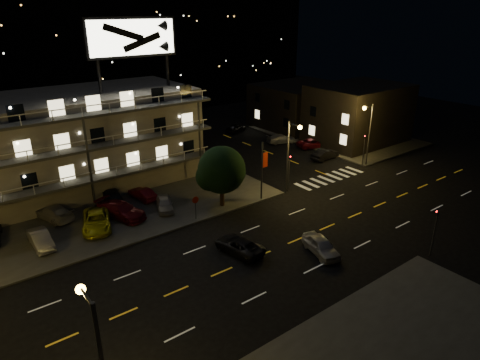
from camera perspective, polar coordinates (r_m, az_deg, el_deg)
ground at (r=37.03m, az=5.27°, el=-8.93°), size 140.00×140.00×0.00m
curb_nw at (r=47.74m, az=-24.67°, el=-3.45°), size 44.00×24.00×0.15m
curb_ne at (r=70.00m, az=12.56°, el=5.88°), size 16.00×24.00×0.15m
motel at (r=50.35m, az=-22.26°, el=4.67°), size 28.00×13.80×18.10m
side_bldg_front at (r=66.55m, az=15.46°, el=8.50°), size 14.06×10.00×8.50m
side_bldg_back at (r=74.39m, az=8.07°, el=9.87°), size 14.06×12.00×7.00m
hill_backdrop at (r=93.54m, az=-28.42°, el=15.02°), size 120.00×25.00×24.00m
streetlight_nc at (r=45.60m, az=6.72°, el=3.98°), size 0.44×1.92×8.00m
streetlight_ne at (r=55.80m, az=16.73°, el=6.57°), size 1.92×0.44×8.00m
streetlight_s at (r=21.05m, az=-18.32°, el=-21.31°), size 0.44×1.92×8.00m
signal_nw at (r=47.10m, az=6.56°, el=1.50°), size 0.20×0.27×4.60m
signal_sw at (r=37.86m, az=24.59°, el=-5.87°), size 0.20×0.27×4.60m
signal_ne at (r=56.46m, az=16.22°, el=4.27°), size 0.27×0.20×4.60m
banner_north at (r=44.26m, az=3.01°, el=1.43°), size 0.83×0.16×6.40m
stop_sign at (r=40.71m, az=-5.95°, el=-3.21°), size 0.91×0.11×2.61m
tree at (r=42.46m, az=-2.52°, el=1.17°), size 4.98×4.79×6.27m
lot_car_1 at (r=40.13m, az=-25.04°, el=-7.18°), size 1.42×4.03×1.33m
lot_car_2 at (r=41.38m, az=-18.58°, el=-5.17°), size 4.04×5.77×1.46m
lot_car_3 at (r=42.68m, az=-15.59°, el=-3.89°), size 4.04×5.72×1.54m
lot_car_4 at (r=43.39m, az=-10.03°, el=-3.14°), size 2.73×3.98×1.26m
lot_car_7 at (r=44.55m, az=-23.60°, el=-3.98°), size 3.25×5.10×1.38m
lot_car_8 at (r=46.33m, az=-16.71°, el=-1.93°), size 2.58×4.62×1.49m
lot_car_9 at (r=46.13m, az=-12.88°, el=-1.81°), size 1.86×3.87×1.22m
side_car_0 at (r=58.41m, az=11.28°, el=3.40°), size 4.36×1.76×1.41m
side_car_1 at (r=63.10m, az=9.67°, el=4.87°), size 5.07×3.34×1.30m
side_car_2 at (r=64.63m, az=5.54°, el=5.50°), size 4.78×3.03×1.29m
side_car_3 at (r=70.14m, az=-0.52°, el=6.97°), size 4.34×2.77×1.37m
road_car_east at (r=36.37m, az=10.75°, el=-8.60°), size 2.71×4.43×1.41m
road_car_west at (r=35.93m, az=-0.14°, el=-8.71°), size 2.85×4.86×1.27m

